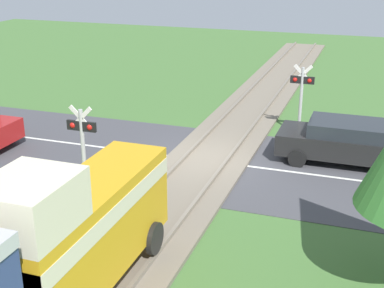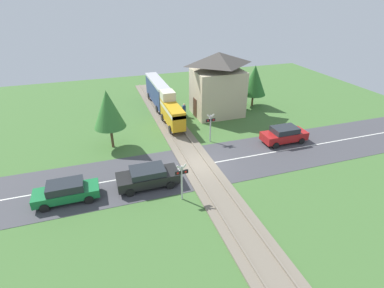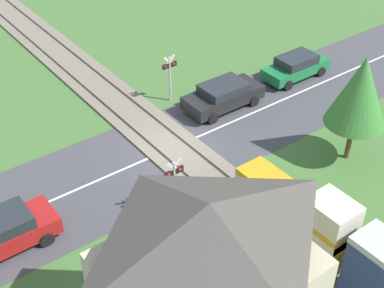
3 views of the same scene
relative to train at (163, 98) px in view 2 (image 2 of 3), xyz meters
name	(u,v)px [view 2 (image 2 of 3)]	position (x,y,z in m)	size (l,w,h in m)	color
ground_plane	(198,166)	(0.00, -12.12, -1.87)	(60.00, 60.00, 0.00)	#426B33
road_surface	(198,165)	(0.00, -12.12, -1.86)	(48.00, 6.40, 0.02)	#424247
track_bed	(198,165)	(0.00, -12.12, -1.80)	(2.80, 48.00, 0.24)	#756B5B
train	(163,98)	(0.00, 0.00, 0.00)	(1.58, 13.17, 3.18)	gold
car_near_crossing	(148,176)	(-4.40, -13.56, -1.09)	(4.46, 2.03, 1.46)	black
car_far_side	(284,134)	(9.00, -10.68, -1.06)	(4.23, 1.93, 1.54)	#A81919
car_behind_queue	(66,191)	(-9.96, -13.56, -1.12)	(4.24, 1.81, 1.43)	#197038
crossing_signal_west_approach	(182,177)	(-2.52, -15.89, -0.08)	(0.90, 0.18, 2.78)	#B7B7B7
crossing_signal_east_approach	(210,124)	(2.52, -8.35, -0.08)	(0.90, 0.18, 2.78)	#B7B7B7
station_building	(218,85)	(5.82, -2.01, 1.51)	(5.68, 4.65, 6.95)	#C6B793
pedestrian_by_station	(184,111)	(2.03, -1.66, -1.17)	(0.38, 0.38, 1.54)	#2D4C8E
tree_by_station	(254,80)	(10.96, -1.02, 1.37)	(2.91, 2.91, 4.99)	brown
tree_roadside_hedge	(108,109)	(-6.29, -6.54, 1.78)	(2.78, 2.78, 5.33)	brown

